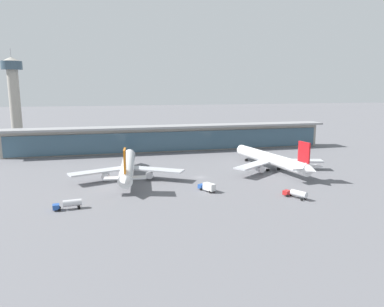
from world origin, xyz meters
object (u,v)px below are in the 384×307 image
service_truck_under_wing_red (296,193)px  service_truck_mid_apron_blue (208,187)px  airliner_left_stand (128,166)px  control_tower (14,95)px  service_truck_near_nose_blue (69,204)px  airliner_centre_stand (272,159)px

service_truck_under_wing_red → service_truck_mid_apron_blue: (-27.01, 15.16, -0.02)m
airliner_left_stand → control_tower: (-61.14, 92.72, 27.75)m
service_truck_near_nose_blue → service_truck_mid_apron_blue: 48.12m
service_truck_near_nose_blue → control_tower: bearing=107.8°
service_truck_mid_apron_blue → control_tower: control_tower is taller
control_tower → service_truck_near_nose_blue: bearing=-72.2°
airliner_left_stand → service_truck_under_wing_red: bearing=-37.2°
service_truck_mid_apron_blue → airliner_left_stand: bearing=136.2°
airliner_left_stand → airliner_centre_stand: same height
service_truck_near_nose_blue → control_tower: 137.02m
service_truck_near_nose_blue → service_truck_mid_apron_blue: bearing=10.1°
airliner_left_stand → service_truck_mid_apron_blue: airliner_left_stand is taller
service_truck_under_wing_red → airliner_left_stand: bearing=142.8°
airliner_centre_stand → service_truck_mid_apron_blue: 45.73m
airliner_centre_stand → service_truck_under_wing_red: 42.43m
airliner_centre_stand → control_tower: control_tower is taller
airliner_centre_stand → service_truck_near_nose_blue: airliner_centre_stand is taller
service_truck_near_nose_blue → control_tower: (-40.74, 127.07, 31.10)m
airliner_left_stand → service_truck_mid_apron_blue: 37.54m
service_truck_near_nose_blue → control_tower: control_tower is taller
airliner_centre_stand → airliner_left_stand: bearing=179.9°
service_truck_near_nose_blue → control_tower: size_ratio=0.15×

